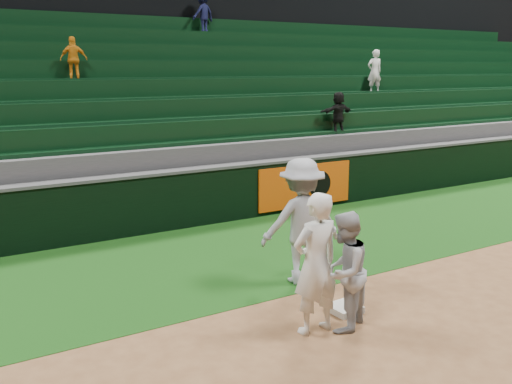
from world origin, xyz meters
TOP-DOWN VIEW (x-y plane):
  - ground at (0.00, 0.00)m, footprint 70.00×70.00m
  - foul_grass at (0.00, 3.00)m, footprint 36.00×4.20m
  - first_base at (0.06, 0.04)m, footprint 0.43×0.43m
  - first_baseman at (-0.66, -0.23)m, footprint 0.68×0.45m
  - baserunner at (-0.29, -0.35)m, footprint 0.96×0.90m
  - base_coach at (0.20, 1.28)m, footprint 1.41×1.01m
  - field_wall at (0.03, 5.20)m, footprint 36.00×0.45m
  - stadium_seating at (0.01, 8.97)m, footprint 36.00×5.95m

SIDE VIEW (x-z plane):
  - ground at x=0.00m, z-range 0.00..0.00m
  - foul_grass at x=0.00m, z-range 0.00..0.01m
  - first_base at x=0.06m, z-range 0.00..0.09m
  - field_wall at x=0.03m, z-range 0.01..1.26m
  - baserunner at x=-0.29m, z-range 0.00..1.57m
  - first_baseman at x=-0.66m, z-range 0.00..1.85m
  - base_coach at x=0.20m, z-range 0.01..1.99m
  - stadium_seating at x=0.01m, z-range -1.10..4.50m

